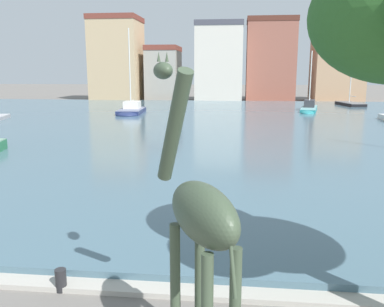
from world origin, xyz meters
TOP-DOWN VIEW (x-y plane):
  - harbor_water at (0.00, 35.57)m, footprint 88.20×54.81m
  - quay_edge_coping at (0.00, 7.91)m, footprint 88.20×0.50m
  - giraffe_statue at (1.68, 5.79)m, footprint 1.82×2.64m
  - sailboat_black at (16.98, 56.13)m, footprint 2.88×6.32m
  - sailboat_navy at (-8.95, 42.34)m, footprint 2.79×6.44m
  - sailboat_teal at (10.36, 47.34)m, footprint 3.13×7.88m
  - mooring_bollard at (-1.48, 7.76)m, footprint 0.24×0.24m
  - townhouse_wide_warehouse at (-17.18, 65.75)m, footprint 7.68×7.48m
  - townhouse_corner_house at (-9.90, 67.65)m, footprint 5.16×7.56m
  - townhouse_end_terrace at (-0.65, 65.61)m, footprint 7.38×6.60m
  - townhouse_tall_gabled at (7.51, 68.49)m, footprint 7.84×6.04m
  - townhouse_narrow_midrow at (17.99, 68.23)m, footprint 7.68×6.99m

SIDE VIEW (x-z plane):
  - quay_edge_coping at x=0.00m, z-range 0.00..0.12m
  - harbor_water at x=0.00m, z-range 0.00..0.28m
  - mooring_bollard at x=-1.48m, z-range 0.00..0.50m
  - sailboat_black at x=16.98m, z-range -4.16..4.95m
  - sailboat_teal at x=10.36m, z-range -2.96..3.94m
  - sailboat_navy at x=-8.95m, z-range -3.98..5.04m
  - giraffe_statue at x=1.68m, z-range 0.05..5.04m
  - townhouse_corner_house at x=-9.90m, z-range 0.01..8.75m
  - townhouse_narrow_midrow at x=17.99m, z-range 0.01..10.59m
  - townhouse_end_terrace at x=-0.65m, z-range 0.02..12.21m
  - townhouse_tall_gabled at x=7.51m, z-range 0.02..13.07m
  - townhouse_wide_warehouse at x=-17.18m, z-range 0.02..13.29m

